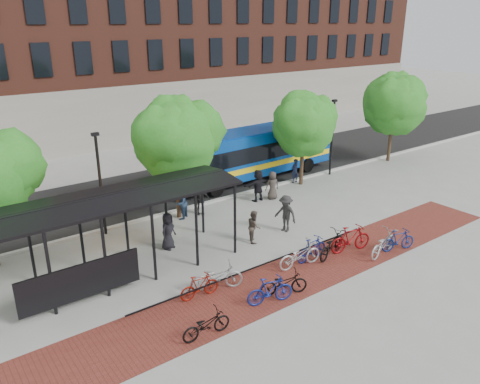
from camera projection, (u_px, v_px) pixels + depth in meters
ground at (261, 223)px, 24.46m from camera, size 160.00×160.00×0.00m
asphalt_street at (184, 183)px, 30.49m from camera, size 160.00×8.00×0.01m
curb at (218, 200)px, 27.45m from camera, size 160.00×0.25×0.12m
brick_strip at (298, 274)px, 19.57m from camera, size 24.00×3.00×0.01m
bike_rack_rail at (261, 275)px, 19.52m from camera, size 12.00×0.05×0.95m
building_brick at (176, 20)px, 46.18m from camera, size 55.00×14.00×20.00m
bus_shelter at (110, 208)px, 18.52m from camera, size 10.60×3.07×3.60m
tree_b at (176, 136)px, 23.82m from camera, size 5.15×4.20×6.47m
tree_c at (304, 122)px, 28.98m from camera, size 4.66×3.80×5.92m
tree_d at (395, 101)px, 33.86m from camera, size 5.39×4.40×6.55m
lamp_post_left at (100, 181)px, 22.31m from camera, size 0.35×0.20×5.12m
lamp_post_right at (332, 135)px, 31.24m from camera, size 0.35×0.20×5.12m
bus at (252, 151)px, 30.76m from camera, size 12.31×3.21×3.30m
bike_0 at (206, 325)px, 15.55m from camera, size 1.81×0.72×0.93m
bike_1 at (199, 286)px, 17.76m from camera, size 1.65×0.59×0.97m
bike_2 at (217, 277)px, 18.30m from camera, size 2.21×1.48×1.10m
bike_3 at (270, 290)px, 17.36m from camera, size 1.91×1.01×1.11m
bike_4 at (284, 283)px, 17.97m from camera, size 1.97×1.34×0.98m
bike_6 at (300, 255)px, 19.98m from camera, size 2.18×0.96×1.11m
bike_7 at (312, 249)px, 20.55m from camera, size 1.82×0.62×1.08m
bike_8 at (331, 244)px, 20.90m from camera, size 2.27×1.35×1.13m
bike_9 at (351, 239)px, 21.28m from camera, size 2.18×1.06×1.26m
bike_10 at (383, 243)px, 21.00m from camera, size 2.25×1.15×1.13m
bike_11 at (398, 240)px, 21.40m from camera, size 1.80×0.98×1.04m
pedestrian_0 at (168, 231)px, 21.47m from camera, size 1.02×0.88×1.76m
pedestrian_2 at (181, 203)px, 24.75m from camera, size 1.10×1.06×1.79m
pedestrian_4 at (200, 199)px, 25.31m from camera, size 1.09×0.82×1.72m
pedestrian_5 at (258, 185)px, 27.19m from camera, size 1.77×0.58×1.90m
pedestrian_6 at (272, 185)px, 27.50m from camera, size 0.93×0.72×1.69m
pedestrian_7 at (295, 171)px, 30.33m from camera, size 0.61×0.42×1.59m
pedestrian_8 at (254, 226)px, 22.19m from camera, size 0.89×0.96×1.57m
pedestrian_9 at (286, 214)px, 23.24m from camera, size 0.95×1.35×1.90m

